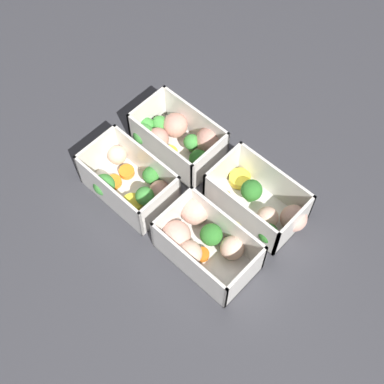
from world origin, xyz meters
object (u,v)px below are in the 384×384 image
Objects in this scene: container_far_right at (131,182)px; container_near_right at (178,138)px; container_far_left at (200,238)px; container_near_left at (263,206)px.

container_near_right is at bearing -87.59° from container_far_right.
container_near_right is 0.13m from container_far_right.
container_near_right is 0.93× the size of container_far_left.
container_near_left is at bearing -148.71° from container_far_right.
container_far_left is 1.06× the size of container_far_right.
container_far_right is (0.17, 0.00, -0.00)m from container_far_left.
container_near_right is (0.21, -0.00, 0.00)m from container_near_left.
container_near_right is at bearing -1.04° from container_near_left.
container_near_left is 1.10× the size of container_far_right.
container_near_right is at bearing -35.87° from container_far_left.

